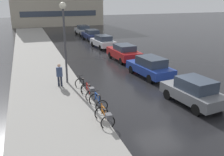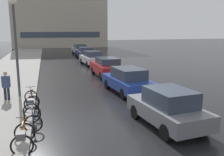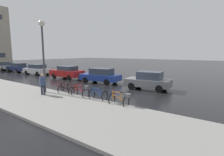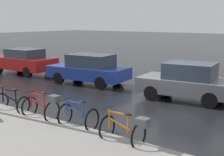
% 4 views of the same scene
% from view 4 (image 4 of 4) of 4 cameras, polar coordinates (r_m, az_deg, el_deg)
% --- Properties ---
extents(ground_plane, '(140.00, 140.00, 0.00)m').
position_cam_4_polar(ground_plane, '(12.44, 7.56, -5.34)').
color(ground_plane, black).
extents(bicycle_nearest, '(0.74, 1.38, 0.99)m').
position_cam_4_polar(bicycle_nearest, '(8.57, 2.69, -9.21)').
color(bicycle_nearest, black).
rests_on(bicycle_nearest, ground).
extents(bicycle_second, '(0.82, 1.20, 0.94)m').
position_cam_4_polar(bicycle_second, '(9.95, -6.23, -6.95)').
color(bicycle_second, black).
rests_on(bicycle_second, ground).
extents(bicycle_third, '(0.78, 1.45, 1.01)m').
position_cam_4_polar(bicycle_third, '(10.87, -12.43, -5.06)').
color(bicycle_third, black).
rests_on(bicycle_third, ground).
extents(bicycle_farthest, '(0.84, 1.26, 0.93)m').
position_cam_4_polar(bicycle_farthest, '(12.15, -17.79, -4.27)').
color(bicycle_farthest, black).
rests_on(bicycle_farthest, ground).
extents(car_grey, '(2.33, 4.13, 1.62)m').
position_cam_4_polar(car_grey, '(13.67, 13.55, -0.61)').
color(car_grey, slate).
rests_on(car_grey, ground).
extents(car_blue, '(2.37, 4.51, 1.60)m').
position_cam_4_polar(car_blue, '(16.72, -4.22, 1.66)').
color(car_blue, navy).
rests_on(car_blue, ground).
extents(car_red, '(2.19, 4.49, 1.59)m').
position_cam_4_polar(car_red, '(20.79, -15.86, 3.02)').
color(car_red, '#AD1919').
rests_on(car_red, ground).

